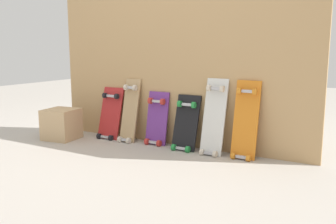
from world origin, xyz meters
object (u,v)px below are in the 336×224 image
object	(u,v)px
wooden_crate	(61,124)
skateboard_white	(214,121)
skateboard_purple	(157,122)
skateboard_red	(110,117)
skateboard_orange	(245,124)
skateboard_black	(185,127)
skateboard_natural	(129,114)

from	to	relation	value
wooden_crate	skateboard_white	bearing A→B (deg)	10.26
wooden_crate	skateboard_purple	bearing A→B (deg)	18.25
skateboard_red	skateboard_orange	size ratio (longest dim) A/B	0.81
skateboard_orange	skateboard_black	bearing A→B (deg)	-178.36
skateboard_red	skateboard_white	bearing A→B (deg)	-0.19
skateboard_red	skateboard_white	xyz separation A→B (m)	(1.11, -0.00, 0.07)
skateboard_black	skateboard_natural	bearing A→B (deg)	179.88
skateboard_black	skateboard_orange	xyz separation A→B (m)	(0.54, 0.02, 0.08)
skateboard_purple	skateboard_orange	xyz separation A→B (m)	(0.85, -0.01, 0.07)
skateboard_red	skateboard_natural	distance (m)	0.24
skateboard_red	skateboard_black	xyz separation A→B (m)	(0.84, -0.00, -0.01)
skateboard_natural	skateboard_black	size ratio (longest dim) A/B	1.22
skateboard_purple	skateboard_orange	distance (m)	0.86
skateboard_natural	skateboard_purple	distance (m)	0.29
skateboard_red	skateboard_white	world-z (taller)	skateboard_white
skateboard_orange	skateboard_natural	bearing A→B (deg)	-179.29
skateboard_natural	wooden_crate	world-z (taller)	skateboard_natural
skateboard_white	skateboard_red	bearing A→B (deg)	179.81
skateboard_orange	skateboard_red	bearing A→B (deg)	-179.47
skateboard_red	wooden_crate	xyz separation A→B (m)	(-0.39, -0.27, -0.07)
skateboard_black	skateboard_orange	size ratio (longest dim) A/B	0.78
skateboard_natural	skateboard_orange	bearing A→B (deg)	0.71
skateboard_orange	wooden_crate	size ratio (longest dim) A/B	2.37
skateboard_natural	wooden_crate	distance (m)	0.69
skateboard_orange	skateboard_purple	bearing A→B (deg)	179.06
skateboard_red	skateboard_natural	size ratio (longest dim) A/B	0.86
skateboard_white	wooden_crate	xyz separation A→B (m)	(-1.50, -0.27, -0.13)
skateboard_black	wooden_crate	distance (m)	1.26
skateboard_natural	wooden_crate	xyz separation A→B (m)	(-0.63, -0.27, -0.12)
skateboard_natural	skateboard_white	world-z (taller)	skateboard_white
skateboard_black	skateboard_orange	distance (m)	0.54
skateboard_natural	skateboard_orange	distance (m)	1.14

